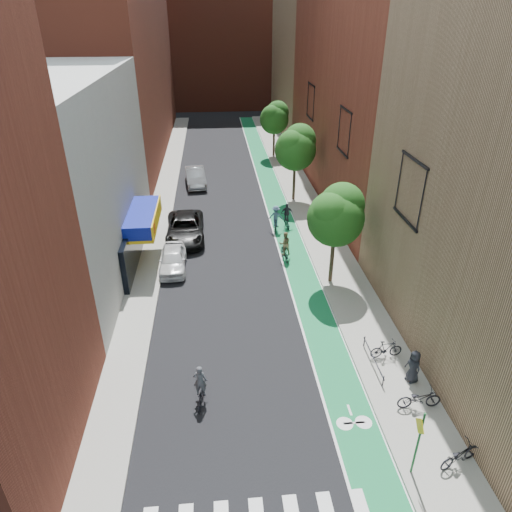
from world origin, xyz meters
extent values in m
plane|color=black|center=(0.00, 0.00, 0.00)|extent=(160.00, 160.00, 0.00)
cube|color=#15784E|center=(4.00, 26.00, 0.01)|extent=(2.00, 68.00, 0.01)
cube|color=gray|center=(-6.00, 26.00, 0.07)|extent=(2.00, 68.00, 0.15)
cube|color=gray|center=(6.50, 26.00, 0.07)|extent=(3.00, 68.00, 0.15)
cube|color=silver|center=(-11.00, 14.00, 6.00)|extent=(8.00, 20.00, 12.00)
cube|color=maroon|center=(-11.00, 42.00, 11.00)|extent=(8.00, 36.00, 22.00)
cube|color=maroon|center=(12.00, 26.00, 11.00)|extent=(8.00, 28.00, 22.00)
cube|color=#8C6B4C|center=(12.00, 50.00, 9.00)|extent=(8.00, 20.00, 18.00)
cube|color=maroon|center=(0.00, 72.00, 10.00)|extent=(30.00, 14.00, 20.00)
cylinder|color=#332619|center=(5.60, 10.00, 1.65)|extent=(0.24, 0.24, 3.30)
sphere|color=#174312|center=(5.60, 10.00, 4.38)|extent=(3.36, 3.36, 3.36)
sphere|color=#174312|center=(6.00, 10.30, 5.10)|extent=(2.64, 2.64, 2.64)
sphere|color=#174312|center=(5.30, 9.70, 4.86)|extent=(2.40, 2.40, 2.40)
cylinder|color=#332619|center=(5.60, 24.00, 1.73)|extent=(0.24, 0.24, 3.47)
sphere|color=#174312|center=(5.60, 24.00, 4.60)|extent=(3.53, 3.53, 3.53)
sphere|color=#174312|center=(6.00, 24.30, 5.36)|extent=(2.77, 2.77, 2.77)
sphere|color=#174312|center=(5.30, 23.70, 5.10)|extent=(2.52, 2.52, 2.52)
cylinder|color=#332619|center=(5.60, 38.00, 1.59)|extent=(0.24, 0.24, 3.19)
sphere|color=#174312|center=(5.60, 38.00, 4.23)|extent=(3.25, 3.25, 3.25)
sphere|color=#174312|center=(6.00, 38.30, 4.93)|extent=(2.55, 2.55, 2.55)
sphere|color=#174312|center=(5.30, 37.70, 4.70)|extent=(2.32, 2.32, 2.32)
cylinder|color=#194C26|center=(5.40, -3.50, 1.65)|extent=(0.08, 0.08, 3.00)
cube|color=yellow|center=(5.32, -3.50, 2.55)|extent=(0.02, 0.71, 0.71)
imported|color=silver|center=(-4.30, 12.66, 0.72)|extent=(1.77, 4.23, 1.43)
imported|color=black|center=(-3.68, 17.18, 0.82)|extent=(2.88, 5.99, 1.65)
imported|color=#93979B|center=(-3.19, 28.98, 0.83)|extent=(2.26, 5.20, 1.66)
imported|color=black|center=(-2.34, 0.78, 0.43)|extent=(0.77, 1.69, 0.86)
imported|color=#44454B|center=(-2.34, 0.88, 1.13)|extent=(0.61, 0.44, 1.56)
imported|color=black|center=(3.20, 13.24, 0.53)|extent=(0.71, 1.80, 1.05)
imported|color=#8B7A51|center=(3.20, 13.34, 1.18)|extent=(0.88, 0.73, 1.66)
imported|color=black|center=(4.15, 18.52, 0.48)|extent=(0.68, 1.85, 0.96)
imported|color=#212129|center=(4.15, 18.62, 1.13)|extent=(0.92, 0.40, 1.56)
imported|color=black|center=(3.20, 17.89, 0.53)|extent=(0.78, 1.82, 1.06)
imported|color=#435C79|center=(3.20, 17.99, 1.18)|extent=(1.15, 0.78, 1.65)
imported|color=black|center=(7.25, -3.33, 0.62)|extent=(1.90, 1.19, 0.94)
imported|color=black|center=(6.60, 2.72, 0.64)|extent=(1.64, 0.55, 0.97)
imported|color=black|center=(6.89, -0.52, 0.65)|extent=(1.90, 0.68, 0.99)
imported|color=black|center=(7.23, 1.06, 0.97)|extent=(0.75, 0.93, 1.65)
camera|label=1|loc=(-1.30, -13.88, 15.13)|focal=32.00mm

